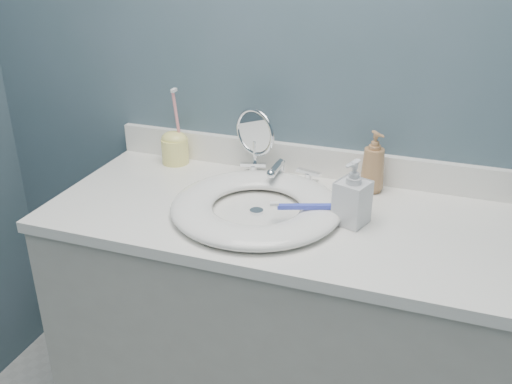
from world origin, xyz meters
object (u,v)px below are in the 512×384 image
at_px(soap_bottle_amber, 373,162).
at_px(soap_bottle_clear, 353,192).
at_px(toothbrush_holder, 175,146).
at_px(makeup_mirror, 255,140).

distance_m(soap_bottle_amber, soap_bottle_clear, 0.21).
bearing_deg(soap_bottle_amber, toothbrush_holder, 136.48).
relative_size(soap_bottle_amber, soap_bottle_clear, 1.04).
bearing_deg(soap_bottle_clear, soap_bottle_amber, 104.33).
bearing_deg(toothbrush_holder, soap_bottle_clear, -19.49).
distance_m(soap_bottle_amber, toothbrush_holder, 0.62).
xyz_separation_m(soap_bottle_clear, toothbrush_holder, (-0.60, 0.21, -0.03)).
relative_size(makeup_mirror, toothbrush_holder, 0.88).
bearing_deg(soap_bottle_amber, soap_bottle_clear, -138.03).
height_order(soap_bottle_clear, toothbrush_holder, toothbrush_holder).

